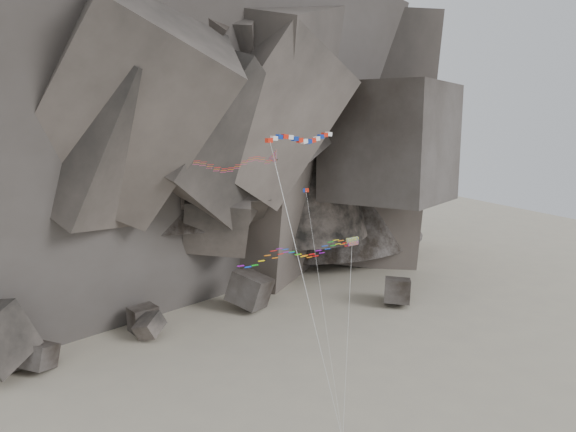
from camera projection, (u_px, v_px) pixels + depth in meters
name	position (u px, v px, depth m)	size (l,w,h in m)	color
headland	(134.00, 64.00, 110.58)	(110.00, 70.00, 84.00)	#5C524C
boulder_field	(66.00, 337.00, 77.03)	(77.41, 18.21, 10.49)	#47423F
delta_kite	(231.00, 163.00, 55.25)	(11.69, 10.43, 28.20)	red
banner_kite	(301.00, 140.00, 57.44)	(9.23, 10.91, 29.63)	red
parafoil_kite	(295.00, 252.00, 50.82)	(13.21, 2.19, 19.97)	#F1F30D
pennant_kite	(312.00, 236.00, 57.67)	(0.63, 8.61, 23.94)	red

